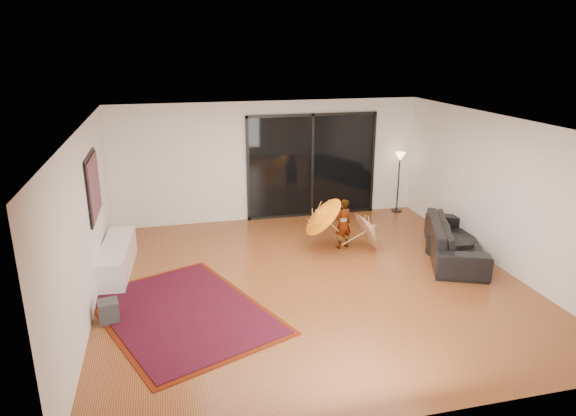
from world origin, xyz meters
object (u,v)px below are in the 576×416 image
object	(u,v)px
ottoman	(449,249)
media_console	(117,258)
sofa	(455,240)
child	(343,224)

from	to	relation	value
ottoman	media_console	bearing A→B (deg)	172.17
sofa	child	world-z (taller)	child
media_console	child	distance (m)	4.29
sofa	ottoman	size ratio (longest dim) A/B	3.72
sofa	child	xyz separation A→B (m)	(-1.92, 0.93, 0.16)
media_console	sofa	world-z (taller)	sofa
sofa	ottoman	distance (m)	0.21
sofa	media_console	bearing A→B (deg)	105.79
sofa	child	size ratio (longest dim) A/B	2.33
sofa	child	bearing A→B (deg)	87.33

